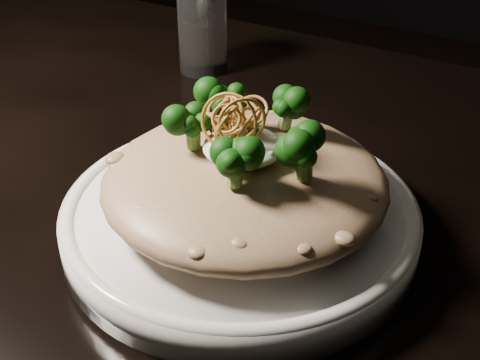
# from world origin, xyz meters

# --- Properties ---
(table) EXTENTS (1.10, 0.80, 0.75)m
(table) POSITION_xyz_m (0.00, 0.00, 0.67)
(table) COLOR black
(table) RESTS_ON ground
(plate) EXTENTS (0.29, 0.29, 0.03)m
(plate) POSITION_xyz_m (0.10, -0.05, 0.77)
(plate) COLOR white
(plate) RESTS_ON table
(risotto) EXTENTS (0.23, 0.23, 0.05)m
(risotto) POSITION_xyz_m (0.10, -0.05, 0.81)
(risotto) COLOR brown
(risotto) RESTS_ON plate
(broccoli) EXTENTS (0.12, 0.12, 0.04)m
(broccoli) POSITION_xyz_m (0.10, -0.05, 0.85)
(broccoli) COLOR black
(broccoli) RESTS_ON risotto
(cheese) EXTENTS (0.06, 0.06, 0.02)m
(cheese) POSITION_xyz_m (0.10, -0.06, 0.84)
(cheese) COLOR white
(cheese) RESTS_ON risotto
(shallots) EXTENTS (0.06, 0.06, 0.04)m
(shallots) POSITION_xyz_m (0.09, -0.05, 0.87)
(shallots) COLOR brown
(shallots) RESTS_ON cheese
(drinking_glass) EXTENTS (0.06, 0.06, 0.11)m
(drinking_glass) POSITION_xyz_m (-0.12, 0.22, 0.80)
(drinking_glass) COLOR white
(drinking_glass) RESTS_ON table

